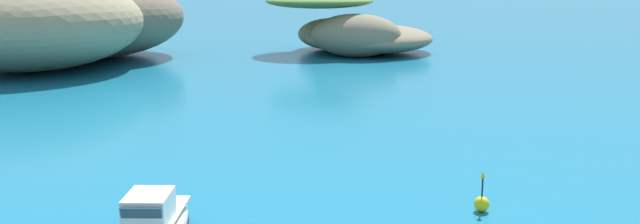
{
  "coord_description": "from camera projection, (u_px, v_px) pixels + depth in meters",
  "views": [
    {
      "loc": [
        -11.42,
        -11.58,
        8.74
      ],
      "look_at": [
        -3.81,
        19.05,
        2.26
      ],
      "focal_mm": 40.31,
      "sensor_mm": 36.0,
      "label": 1
    }
  ],
  "objects": [
    {
      "name": "islet_large",
      "position": [
        58.0,
        21.0,
        64.53
      ],
      "size": [
        29.4,
        32.25,
        8.05
      ],
      "color": "#9E8966",
      "rests_on": "ground"
    },
    {
      "name": "islet_small",
      "position": [
        352.0,
        31.0,
        72.32
      ],
      "size": [
        19.5,
        18.41,
        5.93
      ],
      "color": "#84755B",
      "rests_on": "ground"
    },
    {
      "name": "channel_buoy",
      "position": [
        482.0,
        203.0,
        25.87
      ],
      "size": [
        0.56,
        0.56,
        1.48
      ],
      "color": "yellow",
      "rests_on": "ground"
    }
  ]
}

